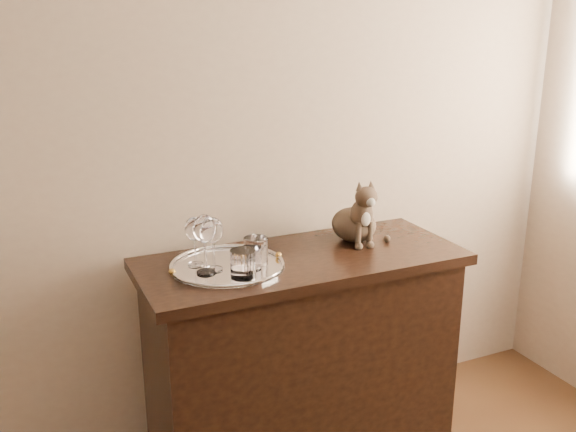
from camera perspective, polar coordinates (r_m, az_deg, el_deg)
name	(u,v)px	position (r m, az deg, el deg)	size (l,w,h in m)	color
wall_back	(109,118)	(2.34, -15.59, 8.36)	(4.00, 0.10, 2.70)	tan
sideboard	(302,360)	(2.53, 1.21, -12.65)	(1.20, 0.50, 0.85)	black
tray	(227,267)	(2.25, -5.41, -4.54)	(0.40, 0.40, 0.01)	white
wine_glass_a	(195,241)	(2.24, -8.29, -2.24)	(0.07, 0.07, 0.17)	white
wine_glass_c	(205,244)	(2.16, -7.39, -2.49)	(0.08, 0.08, 0.21)	white
wine_glass_d	(213,244)	(2.19, -6.65, -2.48)	(0.07, 0.07, 0.19)	silver
tumbler_a	(251,258)	(2.20, -3.29, -3.77)	(0.07, 0.07, 0.08)	silver
tumbler_b	(243,264)	(2.13, -4.02, -4.26)	(0.09, 0.09, 0.10)	white
tumbler_c	(256,251)	(2.25, -2.88, -3.10)	(0.08, 0.08, 0.10)	silver
cat	(354,209)	(2.49, 5.91, 0.66)	(0.26, 0.24, 0.26)	#493A2B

